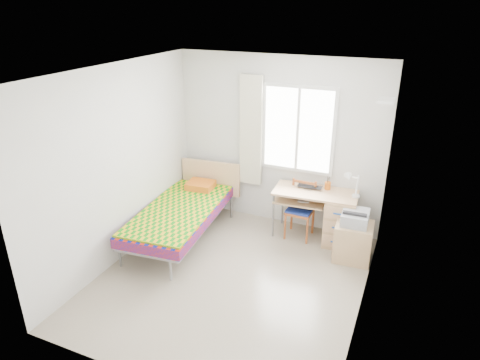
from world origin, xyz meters
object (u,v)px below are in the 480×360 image
object	(u,v)px
desk	(335,217)
cabinet	(353,242)
chair	(302,206)
printer	(355,217)
bed	(183,211)

from	to	relation	value
desk	cabinet	xyz separation A→B (m)	(0.32, -0.36, -0.14)
chair	cabinet	world-z (taller)	chair
desk	printer	bearing A→B (deg)	-50.16
printer	chair	bearing A→B (deg)	156.54
cabinet	printer	bearing A→B (deg)	102.36
bed	cabinet	size ratio (longest dim) A/B	4.04
desk	cabinet	distance (m)	0.51
desk	printer	world-z (taller)	desk
chair	printer	xyz separation A→B (m)	(0.82, -0.31, 0.14)
bed	desk	size ratio (longest dim) A/B	1.75
printer	cabinet	bearing A→B (deg)	-76.36
desk	cabinet	size ratio (longest dim) A/B	2.30
bed	chair	distance (m)	1.75
desk	chair	world-z (taller)	chair
chair	printer	world-z (taller)	chair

